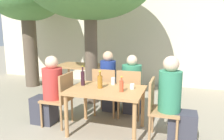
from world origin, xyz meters
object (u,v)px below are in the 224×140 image
object	(u,v)px
drinking_glass_0	(113,81)
drinking_glass_1	(132,86)
tree_far	(27,1)
patio_chair_3	(130,91)
person_seated_2	(109,85)
dining_table_back	(80,68)
person_seated_1	(175,104)
patio_chair_1	(159,106)
patio_chair_0	(61,96)
amber_bottle_1	(100,81)
patio_chair_2	(106,89)
soda_bottle_2	(121,86)
dining_table_front	(106,95)
wine_bottle_0	(83,78)
person_seated_3	(132,88)

from	to	relation	value
drinking_glass_0	drinking_glass_1	distance (m)	0.41
tree_far	patio_chair_3	xyz separation A→B (m)	(3.25, -1.46, -1.88)
drinking_glass_1	person_seated_2	bearing A→B (deg)	129.25
tree_far	dining_table_back	distance (m)	2.40
person_seated_1	dining_table_back	bearing A→B (deg)	51.48
patio_chair_1	patio_chair_0	bearing A→B (deg)	90.00
patio_chair_3	person_seated_1	xyz separation A→B (m)	(0.82, -0.65, 0.05)
person_seated_1	patio_chair_1	bearing A→B (deg)	90.00
person_seated_1	amber_bottle_1	distance (m)	1.19
patio_chair_0	patio_chair_2	world-z (taller)	same
dining_table_back	soda_bottle_2	bearing A→B (deg)	-50.59
patio_chair_3	amber_bottle_1	xyz separation A→B (m)	(-0.35, -0.63, 0.30)
patio_chair_3	tree_far	bearing A→B (deg)	-24.25
dining_table_front	drinking_glass_0	bearing A→B (deg)	86.00
drinking_glass_0	drinking_glass_1	xyz separation A→B (m)	(0.37, -0.17, -0.02)
tree_far	dining_table_front	xyz separation A→B (m)	(3.01, -2.11, -1.78)
dining_table_back	patio_chair_0	bearing A→B (deg)	-73.47
tree_far	patio_chair_2	xyz separation A→B (m)	(2.77, -1.46, -1.88)
dining_table_front	drinking_glass_0	xyz separation A→B (m)	(0.02, 0.30, 0.15)
tree_far	drinking_glass_1	bearing A→B (deg)	-30.32
tree_far	patio_chair_0	distance (m)	3.57
dining_table_back	soda_bottle_2	distance (m)	2.64
patio_chair_1	dining_table_back	bearing A→B (deg)	48.69
dining_table_back	patio_chair_1	bearing A→B (deg)	-41.31
patio_chair_1	wine_bottle_0	xyz separation A→B (m)	(-1.27, 0.10, 0.32)
patio_chair_0	patio_chair_1	distance (m)	1.64
person_seated_1	patio_chair_0	bearing A→B (deg)	90.00
patio_chair_3	person_seated_3	size ratio (longest dim) A/B	0.78
tree_far	wine_bottle_0	size ratio (longest dim) A/B	9.42
person_seated_1	person_seated_2	bearing A→B (deg)	55.50
dining_table_back	person_seated_3	bearing A→B (deg)	-33.19
person_seated_3	patio_chair_0	bearing A→B (deg)	39.87
person_seated_2	patio_chair_3	bearing A→B (deg)	153.08
dining_table_back	patio_chair_0	xyz separation A→B (m)	(0.58, -1.96, -0.10)
wine_bottle_0	amber_bottle_1	bearing A→B (deg)	-13.45
patio_chair_0	patio_chair_2	bearing A→B (deg)	137.82
patio_chair_1	soda_bottle_2	size ratio (longest dim) A/B	3.88
drinking_glass_1	patio_chair_0	bearing A→B (deg)	-174.26
person_seated_1	patio_chair_3	bearing A→B (deg)	51.67
dining_table_back	person_seated_1	world-z (taller)	person_seated_1
dining_table_back	soda_bottle_2	size ratio (longest dim) A/B	4.87
patio_chair_2	person_seated_1	bearing A→B (deg)	153.36
patio_chair_3	patio_chair_1	bearing A→B (deg)	132.18
tree_far	person_seated_3	distance (m)	3.95
dining_table_back	dining_table_front	bearing A→B (deg)	-54.35
person_seated_3	drinking_glass_1	xyz separation A→B (m)	(0.15, -0.76, 0.23)
drinking_glass_0	amber_bottle_1	bearing A→B (deg)	-115.53
dining_table_front	drinking_glass_1	xyz separation A→B (m)	(0.39, 0.12, 0.13)
dining_table_front	soda_bottle_2	distance (m)	0.33
person_seated_3	soda_bottle_2	bearing A→B (deg)	91.86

